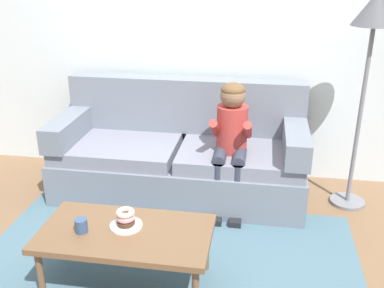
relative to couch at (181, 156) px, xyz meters
The scene contains 13 objects.
ground 0.93m from the couch, 82.91° to the right, with size 10.00×10.00×0.00m, color brown.
wall_back 1.18m from the couch, 78.94° to the left, with size 8.00×0.10×2.80m, color silver.
area_rug 1.16m from the couch, 84.50° to the right, with size 2.73×1.67×0.01m, color #476675.
couch is the anchor object (origin of this frame).
coffee_table 1.36m from the couch, 94.22° to the right, with size 1.10×0.59×0.42m.
person_child 0.61m from the couch, 24.50° to the right, with size 0.34×0.58×1.10m.
plate 1.31m from the couch, 94.80° to the right, with size 0.21×0.21×0.01m, color white.
donut 1.32m from the couch, 94.80° to the right, with size 0.12×0.12×0.04m, color #422619.
donut_second 1.32m from the couch, 94.80° to the right, with size 0.12×0.12×0.04m, color pink.
donut_third 1.32m from the couch, 94.80° to the right, with size 0.12×0.12×0.04m, color beige.
mug 1.46m from the couch, 104.67° to the right, with size 0.08×0.08×0.09m, color #334C72.
toy_controller 0.91m from the couch, 121.41° to the right, with size 0.23×0.09×0.05m.
floor_lamp 1.90m from the couch, ahead, with size 0.35×0.35×1.81m.
Camera 1 is at (0.60, -2.80, 2.00)m, focal length 41.50 mm.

